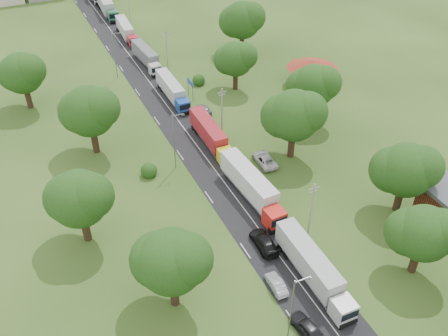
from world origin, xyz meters
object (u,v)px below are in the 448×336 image
truck_0 (313,267)px  car_lane_mid (276,284)px  info_sign (190,85)px  car_lane_front (307,327)px

truck_0 → car_lane_mid: bearing=172.2°
truck_0 → car_lane_mid: truck_0 is taller
truck_0 → car_lane_mid: size_ratio=3.64×
truck_0 → info_sign: bearing=85.8°
info_sign → truck_0: 48.91m
truck_0 → car_lane_front: 7.88m
info_sign → car_lane_mid: 48.89m
car_lane_front → car_lane_mid: (0.00, 6.86, -0.15)m
car_lane_front → car_lane_mid: 6.86m
truck_0 → car_lane_front: (-4.63, -6.22, -1.37)m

